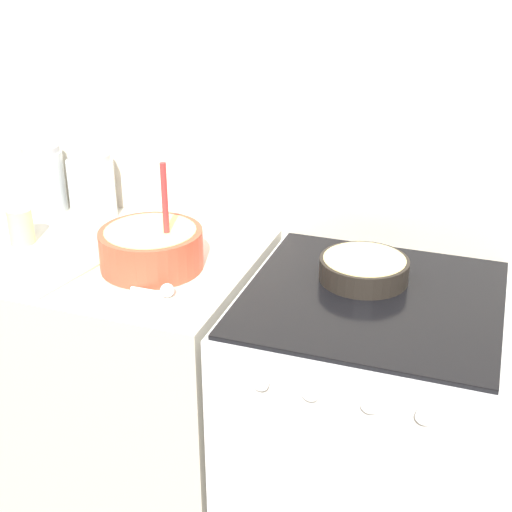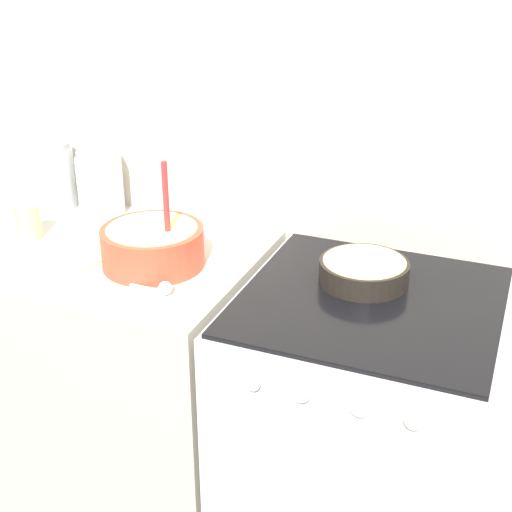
{
  "view_description": "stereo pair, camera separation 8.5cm",
  "coord_description": "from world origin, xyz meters",
  "px_view_note": "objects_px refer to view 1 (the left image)",
  "views": [
    {
      "loc": [
        0.59,
        -1.25,
        1.75
      ],
      "look_at": [
        0.03,
        0.35,
        0.96
      ],
      "focal_mm": 50.0,
      "sensor_mm": 36.0,
      "label": 1
    },
    {
      "loc": [
        0.67,
        -1.22,
        1.75
      ],
      "look_at": [
        0.03,
        0.35,
        0.96
      ],
      "focal_mm": 50.0,
      "sensor_mm": 36.0,
      "label": 2
    }
  ],
  "objects_px": {
    "mixing_bowl": "(151,246)",
    "storage_jar_middle": "(92,190)",
    "tin_can": "(21,226)",
    "baking_pan": "(364,268)",
    "storage_jar_left": "(45,183)",
    "stove": "(361,441)"
  },
  "relations": [
    {
      "from": "storage_jar_left",
      "to": "storage_jar_middle",
      "type": "bearing_deg",
      "value": 0.0
    },
    {
      "from": "stove",
      "to": "mixing_bowl",
      "type": "relative_size",
      "value": 3.05
    },
    {
      "from": "storage_jar_left",
      "to": "storage_jar_middle",
      "type": "distance_m",
      "value": 0.17
    },
    {
      "from": "stove",
      "to": "storage_jar_left",
      "type": "bearing_deg",
      "value": 168.11
    },
    {
      "from": "storage_jar_middle",
      "to": "tin_can",
      "type": "distance_m",
      "value": 0.27
    },
    {
      "from": "storage_jar_middle",
      "to": "mixing_bowl",
      "type": "bearing_deg",
      "value": -38.31
    },
    {
      "from": "stove",
      "to": "storage_jar_left",
      "type": "height_order",
      "value": "storage_jar_left"
    },
    {
      "from": "storage_jar_left",
      "to": "tin_can",
      "type": "bearing_deg",
      "value": -71.21
    },
    {
      "from": "stove",
      "to": "tin_can",
      "type": "bearing_deg",
      "value": -179.17
    },
    {
      "from": "stove",
      "to": "mixing_bowl",
      "type": "distance_m",
      "value": 0.79
    },
    {
      "from": "mixing_bowl",
      "to": "tin_can",
      "type": "relative_size",
      "value": 2.92
    },
    {
      "from": "mixing_bowl",
      "to": "tin_can",
      "type": "distance_m",
      "value": 0.43
    },
    {
      "from": "baking_pan",
      "to": "tin_can",
      "type": "xyz_separation_m",
      "value": [
        -0.98,
        -0.09,
        0.02
      ]
    },
    {
      "from": "baking_pan",
      "to": "tin_can",
      "type": "relative_size",
      "value": 2.27
    },
    {
      "from": "baking_pan",
      "to": "storage_jar_middle",
      "type": "height_order",
      "value": "storage_jar_middle"
    },
    {
      "from": "mixing_bowl",
      "to": "storage_jar_middle",
      "type": "relative_size",
      "value": 1.46
    },
    {
      "from": "tin_can",
      "to": "baking_pan",
      "type": "bearing_deg",
      "value": 5.51
    },
    {
      "from": "baking_pan",
      "to": "mixing_bowl",
      "type": "bearing_deg",
      "value": -168.18
    },
    {
      "from": "baking_pan",
      "to": "storage_jar_left",
      "type": "relative_size",
      "value": 1.08
    },
    {
      "from": "mixing_bowl",
      "to": "tin_can",
      "type": "height_order",
      "value": "mixing_bowl"
    },
    {
      "from": "stove",
      "to": "mixing_bowl",
      "type": "bearing_deg",
      "value": -176.55
    },
    {
      "from": "stove",
      "to": "storage_jar_left",
      "type": "relative_size",
      "value": 4.26
    }
  ]
}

